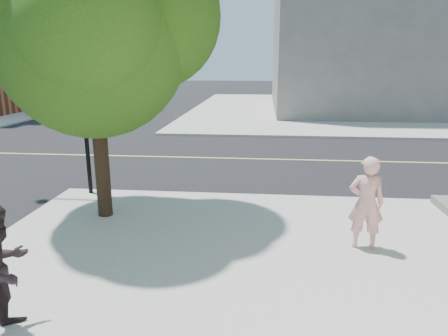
# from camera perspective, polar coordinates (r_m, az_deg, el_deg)

# --- Properties ---
(ground) EXTENTS (140.00, 140.00, 0.00)m
(ground) POSITION_cam_1_polar(r_m,az_deg,el_deg) (11.62, -16.21, -3.45)
(ground) COLOR black
(ground) RESTS_ON ground
(road_ew) EXTENTS (140.00, 9.00, 0.01)m
(road_ew) POSITION_cam_1_polar(r_m,az_deg,el_deg) (15.72, -10.26, 1.57)
(road_ew) COLOR black
(road_ew) RESTS_ON ground
(sidewalk_ne) EXTENTS (29.00, 25.00, 0.12)m
(sidewalk_ne) POSITION_cam_1_polar(r_m,az_deg,el_deg) (33.23, 21.89, 7.61)
(sidewalk_ne) COLOR #A7A79B
(sidewalk_ne) RESTS_ON ground
(filler_ne) EXTENTS (18.00, 16.00, 14.00)m
(filler_ne) POSITION_cam_1_polar(r_m,az_deg,el_deg) (33.88, 23.70, 19.57)
(filler_ne) COLOR slate
(filler_ne) RESTS_ON sidewalk_ne
(man_on_phone) EXTENTS (0.66, 0.46, 1.74)m
(man_on_phone) POSITION_cam_1_polar(r_m,az_deg,el_deg) (7.89, 19.19, -4.62)
(man_on_phone) COLOR #E7A199
(man_on_phone) RESTS_ON sidewalk_se
(pedestrian) EXTENTS (0.78, 0.93, 1.73)m
(pedestrian) POSITION_cam_1_polar(r_m,az_deg,el_deg) (5.91, -28.53, -12.26)
(pedestrian) COLOR black
(pedestrian) RESTS_ON sidewalk_se
(street_tree) EXTENTS (4.89, 4.45, 6.49)m
(street_tree) POSITION_cam_1_polar(r_m,az_deg,el_deg) (9.12, -17.37, 19.21)
(street_tree) COLOR black
(street_tree) RESTS_ON sidewalk_se
(signal_pole) EXTENTS (3.30, 0.37, 3.72)m
(signal_pole) POSITION_cam_1_polar(r_m,az_deg,el_deg) (11.78, -27.44, 11.39)
(signal_pole) COLOR black
(signal_pole) RESTS_ON sidewalk_se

